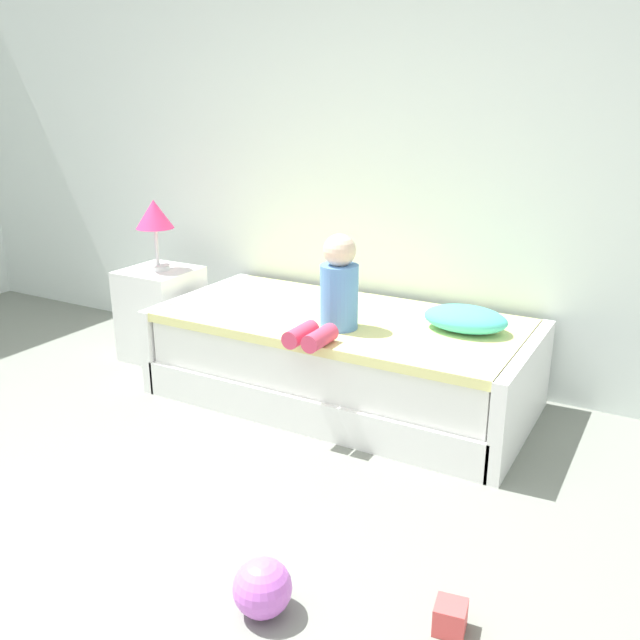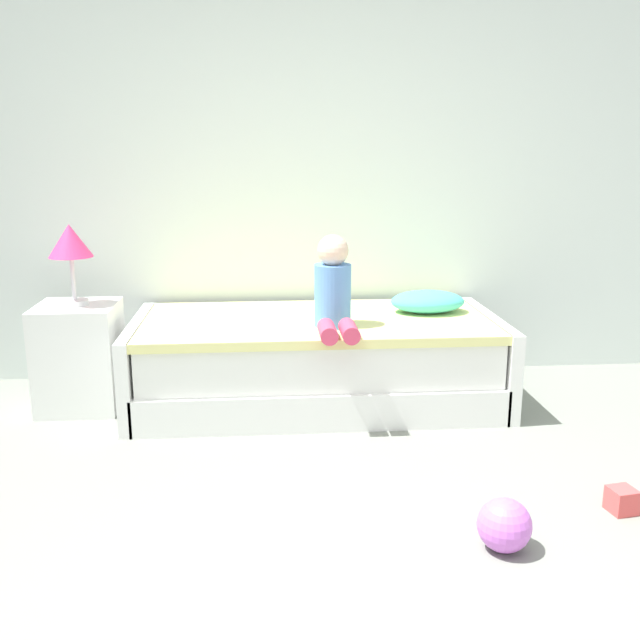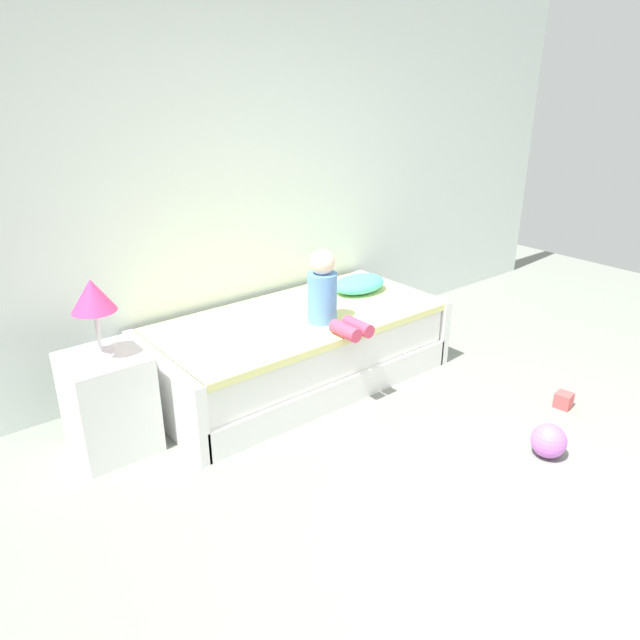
{
  "view_description": "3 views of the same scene",
  "coord_description": "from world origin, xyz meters",
  "px_view_note": "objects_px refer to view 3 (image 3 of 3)",
  "views": [
    {
      "loc": [
        1.76,
        -1.16,
        1.66
      ],
      "look_at": [
        0.12,
        1.75,
        0.55
      ],
      "focal_mm": 37.78,
      "sensor_mm": 36.0,
      "label": 1
    },
    {
      "loc": [
        -0.18,
        -1.91,
        1.45
      ],
      "look_at": [
        0.12,
        1.75,
        0.55
      ],
      "focal_mm": 39.39,
      "sensor_mm": 36.0,
      "label": 2
    },
    {
      "loc": [
        -2.13,
        -1.04,
        2.03
      ],
      "look_at": [
        0.12,
        1.75,
        0.55
      ],
      "focal_mm": 32.99,
      "sensor_mm": 36.0,
      "label": 3
    }
  ],
  "objects_px": {
    "child_figure": "(327,295)",
    "nightstand": "(109,403)",
    "table_lamp": "(93,299)",
    "bed": "(298,349)",
    "pillow": "(359,284)",
    "toy_ball": "(549,441)",
    "toy_block": "(563,400)"
  },
  "relations": [
    {
      "from": "bed",
      "to": "toy_block",
      "type": "distance_m",
      "value": 1.83
    },
    {
      "from": "child_figure",
      "to": "table_lamp",
      "type": "bearing_deg",
      "value": 170.48
    },
    {
      "from": "bed",
      "to": "child_figure",
      "type": "xyz_separation_m",
      "value": [
        0.08,
        -0.23,
        0.46
      ]
    },
    {
      "from": "nightstand",
      "to": "table_lamp",
      "type": "bearing_deg",
      "value": 0.0
    },
    {
      "from": "bed",
      "to": "table_lamp",
      "type": "relative_size",
      "value": 4.69
    },
    {
      "from": "toy_ball",
      "to": "child_figure",
      "type": "bearing_deg",
      "value": 109.14
    },
    {
      "from": "table_lamp",
      "to": "toy_block",
      "type": "relative_size",
      "value": 4.41
    },
    {
      "from": "table_lamp",
      "to": "pillow",
      "type": "height_order",
      "value": "table_lamp"
    },
    {
      "from": "nightstand",
      "to": "child_figure",
      "type": "distance_m",
      "value": 1.5
    },
    {
      "from": "toy_ball",
      "to": "toy_block",
      "type": "bearing_deg",
      "value": 22.13
    },
    {
      "from": "bed",
      "to": "toy_block",
      "type": "relative_size",
      "value": 20.7
    },
    {
      "from": "bed",
      "to": "toy_block",
      "type": "bearing_deg",
      "value": -50.99
    },
    {
      "from": "child_figure",
      "to": "nightstand",
      "type": "bearing_deg",
      "value": 170.48
    },
    {
      "from": "toy_ball",
      "to": "bed",
      "type": "bearing_deg",
      "value": 109.01
    },
    {
      "from": "bed",
      "to": "toy_ball",
      "type": "distance_m",
      "value": 1.75
    },
    {
      "from": "table_lamp",
      "to": "pillow",
      "type": "relative_size",
      "value": 1.02
    },
    {
      "from": "bed",
      "to": "nightstand",
      "type": "xyz_separation_m",
      "value": [
        -1.35,
        0.01,
        0.05
      ]
    },
    {
      "from": "table_lamp",
      "to": "child_figure",
      "type": "relative_size",
      "value": 0.88
    },
    {
      "from": "child_figure",
      "to": "toy_block",
      "type": "distance_m",
      "value": 1.72
    },
    {
      "from": "toy_ball",
      "to": "toy_block",
      "type": "relative_size",
      "value": 1.97
    },
    {
      "from": "nightstand",
      "to": "table_lamp",
      "type": "height_order",
      "value": "table_lamp"
    },
    {
      "from": "table_lamp",
      "to": "toy_block",
      "type": "xyz_separation_m",
      "value": [
        2.49,
        -1.42,
        -0.89
      ]
    },
    {
      "from": "nightstand",
      "to": "toy_ball",
      "type": "distance_m",
      "value": 2.54
    },
    {
      "from": "bed",
      "to": "toy_block",
      "type": "xyz_separation_m",
      "value": [
        1.14,
        -1.41,
        -0.2
      ]
    },
    {
      "from": "toy_ball",
      "to": "toy_block",
      "type": "distance_m",
      "value": 0.62
    },
    {
      "from": "toy_ball",
      "to": "pillow",
      "type": "bearing_deg",
      "value": 86.59
    },
    {
      "from": "child_figure",
      "to": "toy_ball",
      "type": "relative_size",
      "value": 2.53
    },
    {
      "from": "bed",
      "to": "pillow",
      "type": "xyz_separation_m",
      "value": [
        0.67,
        0.1,
        0.32
      ]
    },
    {
      "from": "table_lamp",
      "to": "toy_block",
      "type": "height_order",
      "value": "table_lamp"
    },
    {
      "from": "bed",
      "to": "nightstand",
      "type": "relative_size",
      "value": 3.52
    },
    {
      "from": "child_figure",
      "to": "pillow",
      "type": "distance_m",
      "value": 0.69
    },
    {
      "from": "table_lamp",
      "to": "child_figure",
      "type": "distance_m",
      "value": 1.46
    }
  ]
}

